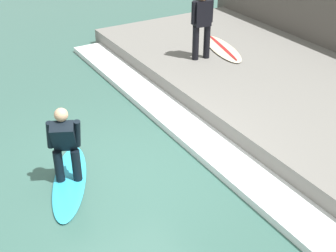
{
  "coord_description": "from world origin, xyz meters",
  "views": [
    {
      "loc": [
        -2.64,
        -5.78,
        4.59
      ],
      "look_at": [
        0.78,
        0.0,
        0.7
      ],
      "focal_mm": 50.0,
      "sensor_mm": 36.0,
      "label": 1
    }
  ],
  "objects_px": {
    "surfboard_riding": "(70,181)",
    "surfboard_waiting_near": "(223,48)",
    "surfer_riding": "(65,142)",
    "surfer_waiting_near": "(202,22)"
  },
  "relations": [
    {
      "from": "surfboard_riding",
      "to": "surfboard_waiting_near",
      "type": "bearing_deg",
      "value": 28.37
    },
    {
      "from": "surfboard_riding",
      "to": "surfer_waiting_near",
      "type": "relative_size",
      "value": 1.32
    },
    {
      "from": "surfer_waiting_near",
      "to": "surfboard_waiting_near",
      "type": "relative_size",
      "value": 0.78
    },
    {
      "from": "surfer_riding",
      "to": "surfer_waiting_near",
      "type": "relative_size",
      "value": 0.82
    },
    {
      "from": "surfer_riding",
      "to": "surfer_waiting_near",
      "type": "xyz_separation_m",
      "value": [
        4.24,
        2.51,
        0.53
      ]
    },
    {
      "from": "surfboard_riding",
      "to": "surfer_waiting_near",
      "type": "distance_m",
      "value": 5.09
    },
    {
      "from": "surfer_riding",
      "to": "surfer_waiting_near",
      "type": "bearing_deg",
      "value": 30.7
    },
    {
      "from": "surfboard_riding",
      "to": "surfer_waiting_near",
      "type": "bearing_deg",
      "value": 30.7
    },
    {
      "from": "surfer_riding",
      "to": "surfboard_riding",
      "type": "bearing_deg",
      "value": 180.0
    },
    {
      "from": "surfer_riding",
      "to": "surfer_waiting_near",
      "type": "height_order",
      "value": "surfer_waiting_near"
    }
  ]
}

